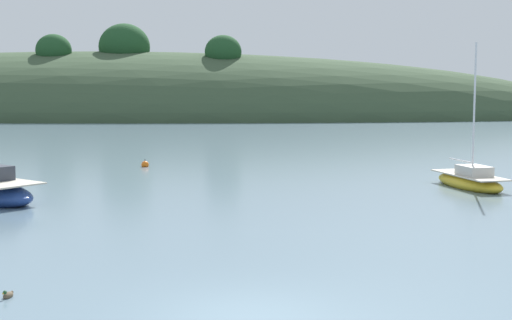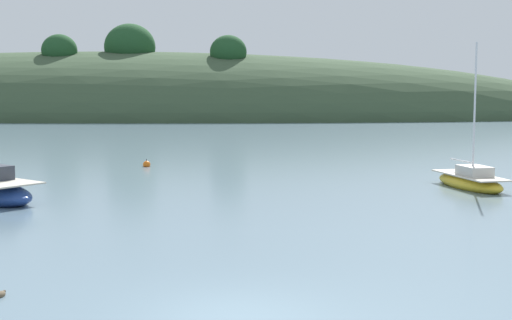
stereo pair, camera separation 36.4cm
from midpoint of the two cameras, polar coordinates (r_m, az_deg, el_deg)
ground_plane at (r=15.26m, az=-1.43°, el=-12.25°), size 400.00×400.00×0.00m
far_shoreline_hill at (r=112.42m, az=-12.65°, el=3.36°), size 150.00×36.00×23.80m
sailboat_white_near at (r=35.26m, az=16.21°, el=-1.57°), size 2.89×5.30×6.92m
mooring_buoy_channel at (r=43.10m, az=-8.98°, el=-0.36°), size 0.44×0.44×0.54m
duck_lone_left at (r=17.53m, az=-19.54°, el=-10.01°), size 0.23×0.43×0.24m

